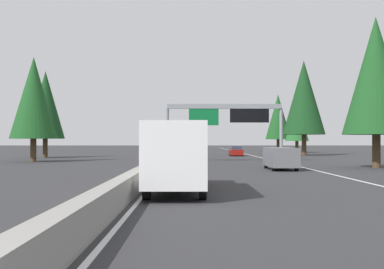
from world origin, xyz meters
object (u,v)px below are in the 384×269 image
sedan_mid_left (236,151)px  conifer_right_far (278,117)px  conifer_left_mid (45,105)px  conifer_right_near (376,76)px  box_truck_mid_right (176,155)px  conifer_right_mid (304,98)px  sign_gantry_overhead (226,116)px  minivan_far_center (281,157)px  sedan_distant_b (187,147)px  conifer_right_distant (297,121)px  pickup_mid_center (187,152)px  conifer_left_near (34,98)px

sedan_mid_left → conifer_right_far: conifer_right_far is taller
conifer_left_mid → conifer_right_near: bearing=-124.4°
box_truck_mid_right → conifer_right_mid: conifer_right_mid is taller
sign_gantry_overhead → minivan_far_center: bearing=-168.2°
sign_gantry_overhead → minivan_far_center: (-14.71, -3.08, -3.97)m
sedan_distant_b → conifer_right_distant: conifer_right_distant is taller
conifer_right_distant → conifer_left_mid: conifer_left_mid is taller
box_truck_mid_right → conifer_right_near: bearing=-41.0°
box_truck_mid_right → pickup_mid_center: box_truck_mid_right is taller
sign_gantry_overhead → conifer_left_mid: conifer_left_mid is taller
sedan_mid_left → conifer_right_mid: (2.46, -10.59, 8.10)m
box_truck_mid_right → sedan_mid_left: (48.97, -7.36, -0.93)m
box_truck_mid_right → conifer_right_far: bearing=-13.9°
sedan_mid_left → conifer_left_near: conifer_left_near is taller
sedan_distant_b → pickup_mid_center: (-67.74, -0.27, 0.23)m
conifer_right_near → conifer_right_mid: 33.22m
conifer_right_mid → sedan_mid_left: bearing=103.1°
sign_gantry_overhead → pickup_mid_center: 8.57m
sign_gantry_overhead → sedan_distant_b: size_ratio=2.88×
conifer_right_near → conifer_left_near: bearing=70.3°
conifer_left_near → conifer_left_mid: bearing=11.3°
box_truck_mid_right → conifer_left_near: 34.12m
box_truck_mid_right → sedan_mid_left: box_truck_mid_right is taller
sedan_mid_left → sedan_distant_b: size_ratio=1.00×
box_truck_mid_right → conifer_right_mid: (51.43, -17.94, 7.17)m
sign_gantry_overhead → sedan_mid_left: bearing=-8.9°
conifer_right_mid → sign_gantry_overhead: bearing=147.1°
minivan_far_center → conifer_right_near: conifer_right_near is taller
minivan_far_center → sedan_distant_b: 89.08m
sign_gantry_overhead → conifer_right_mid: 25.06m
conifer_right_mid → conifer_left_mid: (-9.67, 36.30, -1.88)m
sedan_mid_left → conifer_right_distant: conifer_right_distant is taller
conifer_right_mid → conifer_right_far: 22.18m
conifer_right_near → conifer_right_mid: bearing=-3.5°
sedan_mid_left → sign_gantry_overhead: bearing=171.1°
sign_gantry_overhead → conifer_right_near: conifer_right_near is taller
sign_gantry_overhead → sedan_distant_b: (74.04, 4.48, -4.24)m
sedan_mid_left → conifer_right_distant: size_ratio=0.45×
sedan_mid_left → pickup_mid_center: (-12.02, 7.08, 0.23)m
minivan_far_center → conifer_right_distant: conifer_right_distant is taller
sedan_distant_b → pickup_mid_center: size_ratio=0.79×
minivan_far_center → pickup_mid_center: bearing=19.1°
sedan_distant_b → conifer_left_mid: 65.86m
sign_gantry_overhead → box_truck_mid_right: sign_gantry_overhead is taller
conifer_right_mid → minivan_far_center: bearing=163.7°
conifer_right_mid → conifer_left_near: conifer_right_mid is taller
sedan_mid_left → conifer_left_mid: 27.42m
sign_gantry_overhead → sedan_distant_b: sign_gantry_overhead is taller
conifer_right_distant → conifer_right_far: bearing=21.6°
conifer_right_near → box_truck_mid_right: bearing=139.0°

